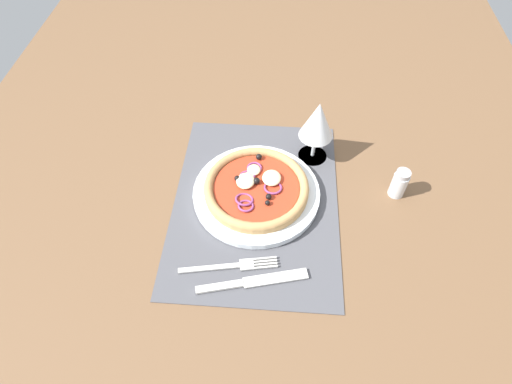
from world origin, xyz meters
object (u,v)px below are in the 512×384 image
object	(u,v)px
plate	(257,193)
fork	(234,266)
knife	(254,282)
wine_glass	(318,121)
pizza	(257,187)
pepper_shaker	(399,183)

from	to	relation	value
plate	fork	size ratio (longest dim) A/B	1.44
knife	wine_glass	distance (cm)	35.02
knife	plate	bearing A→B (deg)	78.25
pizza	fork	xyz separation A→B (cm)	(16.71, -3.12, -2.35)
fork	pepper_shaker	bearing A→B (deg)	21.56
knife	pepper_shaker	bearing A→B (deg)	24.98
pizza	pepper_shaker	bearing A→B (deg)	95.55
pepper_shaker	fork	bearing A→B (deg)	-58.44
fork	pepper_shaker	size ratio (longest dim) A/B	2.68
knife	pepper_shaker	world-z (taller)	pepper_shaker
plate	fork	bearing A→B (deg)	-10.66
fork	knife	world-z (taller)	knife
pizza	wine_glass	bearing A→B (deg)	136.79
knife	wine_glass	size ratio (longest dim) A/B	1.33
fork	pepper_shaker	xyz separation A→B (cm)	(-19.50, 31.74, 2.63)
plate	pizza	xyz separation A→B (cm)	(-0.08, -0.02, 1.84)
plate	wine_glass	xyz separation A→B (cm)	(-12.34, 11.51, 9.22)
plate	pizza	world-z (taller)	pizza
fork	plate	bearing A→B (deg)	69.33
pizza	knife	distance (cm)	19.74
knife	pepper_shaker	distance (cm)	35.89
pizza	pepper_shaker	distance (cm)	28.76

